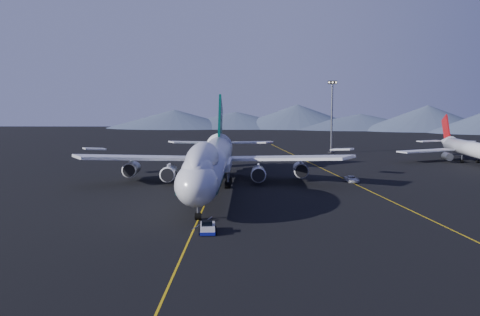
{
  "coord_description": "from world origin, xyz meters",
  "views": [
    {
      "loc": [
        8.02,
        -105.23,
        18.05
      ],
      "look_at": [
        5.67,
        4.3,
        6.0
      ],
      "focal_mm": 40.0,
      "sensor_mm": 36.0,
      "label": 1
    }
  ],
  "objects_px": {
    "service_van": "(352,179)",
    "second_jet": "(471,149)",
    "boeing_747": "(211,161)",
    "floodlight_mast": "(332,117)",
    "pushback_tug": "(208,229)"
  },
  "relations": [
    {
      "from": "second_jet",
      "to": "floodlight_mast",
      "type": "height_order",
      "value": "floodlight_mast"
    },
    {
      "from": "boeing_747",
      "to": "service_van",
      "type": "xyz_separation_m",
      "value": [
        30.0,
        10.85,
        -5.14
      ]
    },
    {
      "from": "service_van",
      "to": "second_jet",
      "type": "bearing_deg",
      "value": 33.16
    },
    {
      "from": "boeing_747",
      "to": "service_van",
      "type": "bearing_deg",
      "value": 19.89
    },
    {
      "from": "boeing_747",
      "to": "second_jet",
      "type": "relative_size",
      "value": 1.54
    },
    {
      "from": "service_van",
      "to": "floodlight_mast",
      "type": "xyz_separation_m",
      "value": [
        5.01,
        64.22,
        11.6
      ]
    },
    {
      "from": "second_jet",
      "to": "service_van",
      "type": "relative_size",
      "value": 9.6
    },
    {
      "from": "boeing_747",
      "to": "floodlight_mast",
      "type": "distance_m",
      "value": 83.09
    },
    {
      "from": "boeing_747",
      "to": "floodlight_mast",
      "type": "height_order",
      "value": "floodlight_mast"
    },
    {
      "from": "second_jet",
      "to": "service_van",
      "type": "bearing_deg",
      "value": -162.23
    },
    {
      "from": "pushback_tug",
      "to": "service_van",
      "type": "height_order",
      "value": "pushback_tug"
    },
    {
      "from": "second_jet",
      "to": "floodlight_mast",
      "type": "bearing_deg",
      "value": 117.31
    },
    {
      "from": "pushback_tug",
      "to": "floodlight_mast",
      "type": "bearing_deg",
      "value": 68.84
    },
    {
      "from": "pushback_tug",
      "to": "service_van",
      "type": "distance_m",
      "value": 53.09
    },
    {
      "from": "floodlight_mast",
      "to": "boeing_747",
      "type": "bearing_deg",
      "value": -115.0
    }
  ]
}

